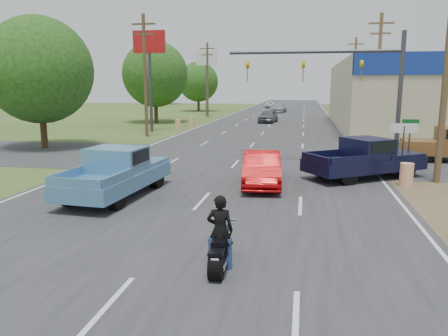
% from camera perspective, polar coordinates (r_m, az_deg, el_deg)
% --- Properties ---
extents(ground, '(200.00, 200.00, 0.00)m').
position_cam_1_polar(ground, '(9.15, -14.95, -17.10)').
color(ground, '#374E1F').
rests_on(ground, ground).
extents(main_road, '(15.00, 180.00, 0.02)m').
position_cam_1_polar(main_road, '(47.60, 5.98, 5.51)').
color(main_road, '#2D2D30').
rests_on(main_road, ground).
extents(cross_road, '(120.00, 10.00, 0.02)m').
position_cam_1_polar(cross_road, '(25.88, 2.17, 1.29)').
color(cross_road, '#2D2D30').
rests_on(cross_road, ground).
extents(utility_pole_1, '(2.00, 0.28, 10.00)m').
position_cam_1_polar(utility_pole_1, '(21.14, 27.17, 12.51)').
color(utility_pole_1, '#4C3823').
rests_on(utility_pole_1, ground).
extents(utility_pole_2, '(2.00, 0.28, 10.00)m').
position_cam_1_polar(utility_pole_2, '(38.74, 19.49, 11.68)').
color(utility_pole_2, '#4C3823').
rests_on(utility_pole_2, ground).
extents(utility_pole_3, '(2.00, 0.28, 10.00)m').
position_cam_1_polar(utility_pole_3, '(56.60, 16.64, 11.32)').
color(utility_pole_3, '#4C3823').
rests_on(utility_pole_3, ground).
extents(utility_pole_5, '(2.00, 0.28, 10.00)m').
position_cam_1_polar(utility_pole_5, '(37.66, -10.28, 12.15)').
color(utility_pole_5, '#4C3823').
rests_on(utility_pole_5, ground).
extents(utility_pole_6, '(2.00, 0.28, 10.00)m').
position_cam_1_polar(utility_pole_6, '(60.72, -2.17, 11.67)').
color(utility_pole_6, '#4C3823').
rests_on(utility_pole_6, ground).
extents(tree_0, '(7.14, 7.14, 8.84)m').
position_cam_1_polar(tree_0, '(32.49, -23.00, 11.67)').
color(tree_0, '#422D19').
rests_on(tree_0, ground).
extents(tree_1, '(7.56, 7.56, 9.36)m').
position_cam_1_polar(tree_1, '(52.19, -9.00, 12.00)').
color(tree_1, '#422D19').
rests_on(tree_1, ground).
extents(tree_2, '(6.72, 6.72, 8.32)m').
position_cam_1_polar(tree_2, '(75.42, -3.38, 11.17)').
color(tree_2, '#422D19').
rests_on(tree_2, ground).
extents(tree_4, '(9.24, 9.24, 11.44)m').
position_cam_1_polar(tree_4, '(101.06, -25.62, 11.08)').
color(tree_4, '#422D19').
rests_on(tree_4, ground).
extents(tree_5, '(7.98, 7.98, 9.88)m').
position_cam_1_polar(tree_5, '(105.64, 25.27, 10.54)').
color(tree_5, '#422D19').
rests_on(tree_5, ground).
extents(tree_6, '(8.82, 8.82, 10.92)m').
position_cam_1_polar(tree_6, '(107.69, -8.01, 11.75)').
color(tree_6, '#422D19').
rests_on(tree_6, ground).
extents(barrel_0, '(0.56, 0.56, 1.00)m').
position_cam_1_polar(barrel_0, '(20.11, 22.73, -0.82)').
color(barrel_0, orange).
rests_on(barrel_0, ground).
extents(barrel_1, '(0.56, 0.56, 1.00)m').
position_cam_1_polar(barrel_1, '(28.43, 19.95, 2.50)').
color(barrel_1, orange).
rests_on(barrel_1, ground).
extents(barrel_2, '(0.56, 0.56, 1.00)m').
position_cam_1_polar(barrel_2, '(43.18, -6.02, 5.64)').
color(barrel_2, orange).
rests_on(barrel_2, ground).
extents(barrel_3, '(0.56, 0.56, 1.00)m').
position_cam_1_polar(barrel_3, '(46.94, -4.29, 6.07)').
color(barrel_3, orange).
rests_on(barrel_3, ground).
extents(pole_sign_left_near, '(3.00, 0.35, 9.20)m').
position_cam_1_polar(pole_sign_left_near, '(41.85, -9.71, 14.54)').
color(pole_sign_left_near, '#3F3F44').
rests_on(pole_sign_left_near, ground).
extents(pole_sign_left_far, '(3.00, 0.35, 9.20)m').
position_cam_1_polar(pole_sign_left_far, '(64.90, -2.29, 13.23)').
color(pole_sign_left_far, '#3F3F44').
rests_on(pole_sign_left_far, ground).
extents(lane_sign, '(1.20, 0.08, 2.52)m').
position_cam_1_polar(lane_sign, '(21.89, 22.41, 3.78)').
color(lane_sign, '#3F3F44').
rests_on(lane_sign, ground).
extents(street_name_sign, '(0.80, 0.08, 2.61)m').
position_cam_1_polar(street_name_sign, '(23.50, 23.05, 3.44)').
color(street_name_sign, '#3F3F44').
rests_on(street_name_sign, ground).
extents(signal_mast, '(9.12, 0.40, 7.00)m').
position_cam_1_polar(signal_mast, '(24.39, 15.86, 11.64)').
color(signal_mast, '#3F3F44').
rests_on(signal_mast, ground).
extents(red_convertible, '(1.99, 4.60, 1.47)m').
position_cam_1_polar(red_convertible, '(18.66, 4.93, -0.12)').
color(red_convertible, '#AF0809').
rests_on(red_convertible, ground).
extents(motorcycle, '(0.62, 2.02, 1.03)m').
position_cam_1_polar(motorcycle, '(10.24, -0.56, -10.84)').
color(motorcycle, black).
rests_on(motorcycle, ground).
extents(rider, '(0.63, 0.43, 1.69)m').
position_cam_1_polar(rider, '(10.15, -0.52, -8.71)').
color(rider, black).
rests_on(rider, ground).
extents(blue_pickup, '(2.63, 5.88, 1.90)m').
position_cam_1_polar(blue_pickup, '(17.38, -13.71, -0.44)').
color(blue_pickup, black).
rests_on(blue_pickup, ground).
extents(navy_pickup, '(5.87, 4.96, 1.87)m').
position_cam_1_polar(navy_pickup, '(21.25, 18.17, 1.26)').
color(navy_pickup, black).
rests_on(navy_pickup, ground).
extents(distant_car_grey, '(2.31, 4.63, 1.52)m').
position_cam_1_polar(distant_car_grey, '(51.77, 5.80, 6.75)').
color(distant_car_grey, '#5A5A5F').
rests_on(distant_car_grey, ground).
extents(distant_car_silver, '(2.74, 5.59, 1.57)m').
position_cam_1_polar(distant_car_silver, '(72.44, 7.15, 7.83)').
color(distant_car_silver, '#A5A4A9').
rests_on(distant_car_silver, ground).
extents(distant_car_white, '(2.06, 4.28, 1.18)m').
position_cam_1_polar(distant_car_white, '(87.30, 6.06, 8.19)').
color(distant_car_white, white).
rests_on(distant_car_white, ground).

